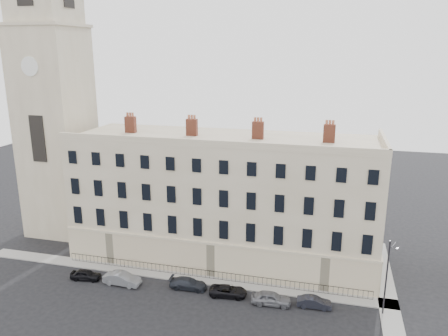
# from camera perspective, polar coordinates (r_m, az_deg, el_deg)

# --- Properties ---
(ground) EXTENTS (160.00, 160.00, 0.00)m
(ground) POSITION_cam_1_polar(r_m,az_deg,el_deg) (45.02, 3.81, -18.47)
(ground) COLOR black
(ground) RESTS_ON ground
(terrace) EXTENTS (36.22, 12.22, 17.00)m
(terrace) POSITION_cam_1_polar(r_m,az_deg,el_deg) (53.40, 0.06, -3.89)
(terrace) COLOR #BCAB8C
(terrace) RESTS_ON ground
(church_tower) EXTENTS (8.00, 8.13, 44.00)m
(church_tower) POSITION_cam_1_polar(r_m,az_deg,el_deg) (63.04, -21.35, 8.42)
(church_tower) COLOR #BCAB8C
(church_tower) RESTS_ON ground
(pavement_terrace) EXTENTS (48.00, 2.00, 0.12)m
(pavement_terrace) POSITION_cam_1_polar(r_m,az_deg,el_deg) (51.48, -6.43, -13.82)
(pavement_terrace) COLOR gray
(pavement_terrace) RESTS_ON ground
(pavement_east_return) EXTENTS (2.00, 24.00, 0.12)m
(pavement_east_return) POSITION_cam_1_polar(r_m,az_deg,el_deg) (51.72, 20.37, -14.60)
(pavement_east_return) COLOR gray
(pavement_east_return) RESTS_ON ground
(railings) EXTENTS (35.00, 0.04, 0.96)m
(railings) POSITION_cam_1_polar(r_m,az_deg,el_deg) (50.43, -1.90, -13.74)
(railings) COLOR black
(railings) RESTS_ON ground
(car_a) EXTENTS (3.54, 1.79, 1.16)m
(car_a) POSITION_cam_1_polar(r_m,az_deg,el_deg) (52.67, -17.61, -13.14)
(car_a) COLOR black
(car_a) RESTS_ON ground
(car_b) EXTENTS (4.21, 1.59, 1.37)m
(car_b) POSITION_cam_1_polar(r_m,az_deg,el_deg) (50.57, -13.17, -13.91)
(car_b) COLOR slate
(car_b) RESTS_ON ground
(car_c) EXTENTS (4.13, 1.81, 1.18)m
(car_c) POSITION_cam_1_polar(r_m,az_deg,el_deg) (48.79, -4.70, -14.80)
(car_c) COLOR #22262E
(car_c) RESTS_ON ground
(car_d) EXTENTS (4.12, 2.21, 1.10)m
(car_d) POSITION_cam_1_polar(r_m,az_deg,el_deg) (47.41, 0.55, -15.76)
(car_d) COLOR black
(car_d) RESTS_ON ground
(car_e) EXTENTS (4.12, 1.86, 1.37)m
(car_e) POSITION_cam_1_polar(r_m,az_deg,el_deg) (46.20, 6.18, -16.56)
(car_e) COLOR slate
(car_e) RESTS_ON ground
(car_f) EXTENTS (3.49, 1.37, 1.13)m
(car_f) POSITION_cam_1_polar(r_m,az_deg,el_deg) (46.45, 11.69, -16.80)
(car_f) COLOR black
(car_f) RESTS_ON ground
(streetlamp) EXTENTS (0.73, 1.61, 7.79)m
(streetlamp) POSITION_cam_1_polar(r_m,az_deg,el_deg) (45.25, 20.54, -12.96)
(streetlamp) COLOR #2A292D
(streetlamp) RESTS_ON ground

